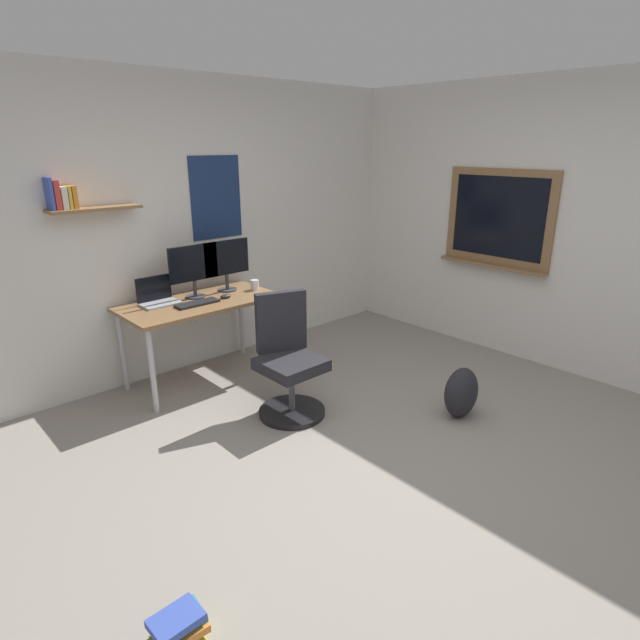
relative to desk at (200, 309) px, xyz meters
The scene contains 13 objects.
ground_plane 2.14m from the desk, 85.31° to the right, with size 5.20×5.20×0.00m, color gray.
wall_back 0.78m from the desk, 68.84° to the left, with size 5.00×0.30×2.60m.
wall_right 3.36m from the desk, 37.49° to the right, with size 0.22×5.00×2.60m.
desk is the anchor object (origin of this frame).
office_chair 1.02m from the desk, 79.31° to the right, with size 0.53×0.55×0.95m.
laptop 0.36m from the desk, 152.07° to the left, with size 0.31×0.21×0.23m.
monitor_primary 0.36m from the desk, 73.23° to the left, with size 0.46×0.17×0.46m.
monitor_secondary 0.51m from the desk, 16.79° to the left, with size 0.46×0.17×0.46m.
keyboard 0.14m from the desk, 128.04° to the right, with size 0.37×0.13×0.02m, color black.
computer_mouse 0.25m from the desk, 21.63° to the right, with size 0.10×0.06×0.03m, color #262628.
coffee_mug 0.58m from the desk, ahead, with size 0.08×0.08×0.09m, color silver.
backpack 2.28m from the desk, 60.20° to the right, with size 0.32×0.22×0.40m, color #232328.
book_stack_on_floor 2.72m from the desk, 123.13° to the right, with size 0.25×0.19×0.16m.
Camera 1 is at (-2.29, -1.81, 2.03)m, focal length 29.03 mm.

